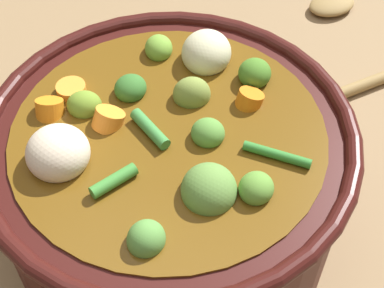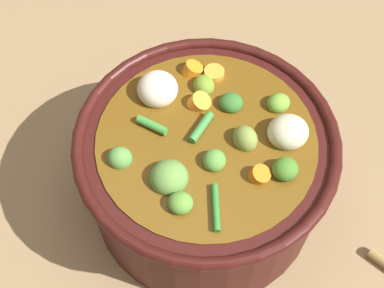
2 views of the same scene
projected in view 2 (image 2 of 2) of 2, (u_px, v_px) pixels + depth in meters
The scene contains 2 objects.
ground_plane at pixel (203, 195), 0.72m from camera, with size 1.10×1.10×0.00m, color #8C704C.
cooking_pot at pixel (204, 167), 0.65m from camera, with size 0.30×0.30×0.17m.
Camera 2 is at (-0.32, -0.00, 0.64)m, focal length 50.11 mm.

